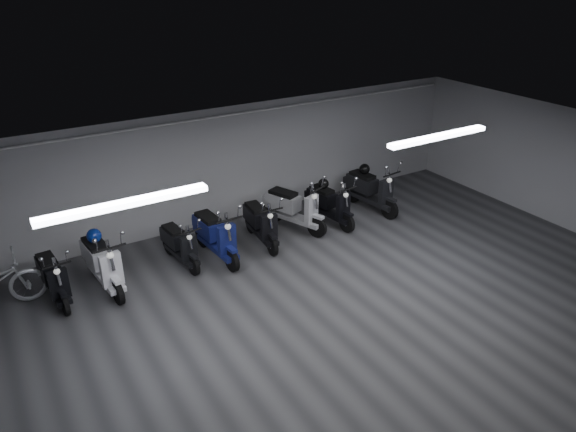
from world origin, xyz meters
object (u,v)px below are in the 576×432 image
scooter_3 (179,238)px  scooter_6 (294,201)px  scooter_9 (372,184)px  scooter_7 (330,198)px  scooter_1 (52,271)px  helmet_1 (324,184)px  scooter_5 (261,217)px  helmet_2 (94,236)px  helmet_0 (364,169)px  scooter_4 (215,228)px  scooter_2 (101,256)px

scooter_3 → scooter_6: scooter_6 is taller
scooter_6 → scooter_9: (2.22, -0.09, 0.00)m
scooter_6 → scooter_7: bearing=-32.4°
scooter_1 → helmet_1: 6.24m
scooter_1 → scooter_5: size_ratio=0.96×
scooter_7 → helmet_2: (-5.40, 0.18, 0.37)m
scooter_9 → helmet_0: scooter_9 is taller
scooter_4 → helmet_0: (4.33, 0.49, 0.32)m
scooter_1 → scooter_2: 0.90m
scooter_2 → scooter_9: 6.69m
scooter_9 → helmet_1: 1.38m
helmet_1 → scooter_7: bearing=-82.6°
scooter_1 → scooter_7: 6.26m
scooter_1 → scooter_9: size_ratio=0.86×
scooter_7 → scooter_9: scooter_9 is taller
scooter_4 → helmet_2: size_ratio=6.83×
scooter_7 → scooter_5: bearing=173.9°
scooter_7 → helmet_0: (1.29, 0.35, 0.37)m
scooter_1 → scooter_5: bearing=-5.6°
scooter_7 → helmet_0: size_ratio=6.65×
scooter_1 → scooter_4: size_ratio=0.88×
scooter_5 → scooter_1: bearing=-175.6°
scooter_2 → scooter_6: bearing=-2.7°
scooter_2 → scooter_3: (1.59, 0.11, -0.12)m
scooter_3 → scooter_6: bearing=-4.1°
scooter_9 → scooter_5: bearing=175.2°
scooter_9 → scooter_6: bearing=170.7°
scooter_4 → helmet_1: bearing=2.9°
scooter_4 → scooter_7: size_ratio=1.07×
scooter_2 → helmet_0: size_ratio=7.20×
scooter_6 → scooter_5: bearing=170.2°
scooter_3 → scooter_5: scooter_5 is taller
scooter_7 → helmet_1: 0.38m
scooter_3 → scooter_7: size_ratio=0.90×
scooter_1 → helmet_0: bearing=-2.4°
scooter_6 → helmet_1: bearing=-16.7°
scooter_4 → helmet_1: size_ratio=7.58×
scooter_3 → scooter_4: size_ratio=0.84×
scooter_5 → scooter_2: bearing=-174.5°
scooter_7 → scooter_9: size_ratio=0.92×
scooter_2 → scooter_4: scooter_2 is taller
helmet_2 → helmet_0: bearing=1.5°
scooter_2 → scooter_5: bearing=-5.3°
scooter_6 → scooter_2: bearing=161.5°
scooter_6 → scooter_7: (0.90, -0.17, -0.06)m
scooter_4 → helmet_1: (3.01, 0.38, 0.24)m
helmet_1 → scooter_9: bearing=-7.0°
scooter_4 → helmet_2: scooter_4 is taller
scooter_7 → helmet_0: scooter_7 is taller
scooter_4 → helmet_0: 4.37m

